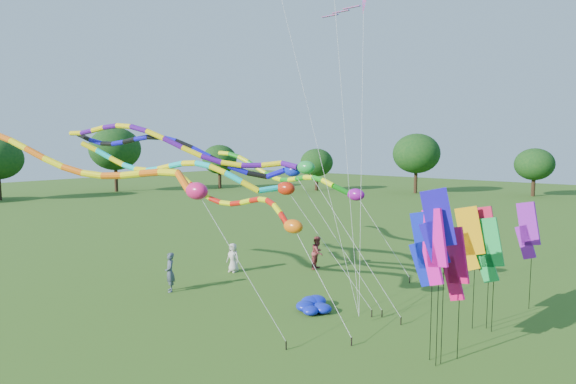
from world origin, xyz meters
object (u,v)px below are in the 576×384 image
Objects in this scene: blue_nylon_heap at (315,305)px; person_c at (318,253)px; tube_kite_orange at (97,166)px; tube_kite_red at (244,204)px; person_b at (170,272)px; person_a at (233,258)px.

blue_nylon_heap is 0.90× the size of person_c.
blue_nylon_heap is at bearing 26.67° from tube_kite_orange.
tube_kite_red is 5.10m from person_b.
tube_kite_red is 5.86m from person_a.
person_b reaches higher than person_a.
tube_kite_orange is 8.89× the size of person_c.
person_b is at bearing -146.73° from tube_kite_red.
person_c is (-0.53, 6.30, -3.40)m from tube_kite_red.
person_b is at bearing -162.01° from blue_nylon_heap.
tube_kite_orange is 8.79× the size of person_b.
person_c reaches higher than blue_nylon_heap.
person_a reaches higher than blue_nylon_heap.
tube_kite_orange reaches higher than blue_nylon_heap.
person_b is at bearing -94.28° from person_a.
person_b is (0.10, 3.39, -5.14)m from tube_kite_orange.
blue_nylon_heap is (6.93, 5.61, -5.83)m from tube_kite_orange.
person_a is (-3.70, 2.86, -3.53)m from tube_kite_red.
tube_kite_red is at bearing 40.77° from tube_kite_orange.
person_c is at bearing 62.12° from tube_kite_orange.
blue_nylon_heap is 7.33m from person_a.
tube_kite_red is 6.64× the size of person_c.
tube_kite_orange is 12.65m from person_c.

